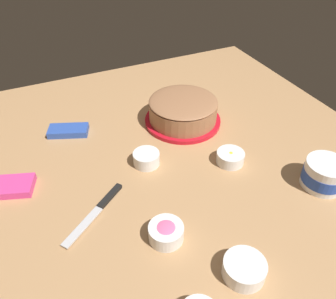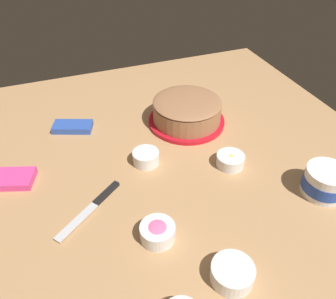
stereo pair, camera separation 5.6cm
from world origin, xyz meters
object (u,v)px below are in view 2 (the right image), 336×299
(frosting_tub, at_px, (325,181))
(candy_box_lower, at_px, (73,127))
(sprinkle_bowl_pink, at_px, (158,231))
(sprinkle_bowl_green, at_px, (146,157))
(sprinkle_bowl_yellow, at_px, (230,160))
(candy_box_upper, at_px, (7,179))
(frosted_cake, at_px, (187,112))
(sprinkle_bowl_orange, at_px, (232,273))
(spreading_knife, at_px, (95,204))

(frosting_tub, relative_size, candy_box_lower, 0.89)
(sprinkle_bowl_pink, bearing_deg, candy_box_lower, -76.57)
(sprinkle_bowl_green, xyz_separation_m, candy_box_lower, (0.19, -0.26, -0.01))
(frosting_tub, distance_m, sprinkle_bowl_green, 0.52)
(sprinkle_bowl_yellow, distance_m, candy_box_upper, 0.67)
(candy_box_lower, xyz_separation_m, candy_box_upper, (0.22, 0.20, -0.00))
(sprinkle_bowl_green, bearing_deg, sprinkle_bowl_pink, 77.76)
(frosting_tub, xyz_separation_m, sprinkle_bowl_green, (0.43, -0.30, -0.02))
(frosted_cake, distance_m, sprinkle_bowl_orange, 0.62)
(frosting_tub, bearing_deg, spreading_knife, -15.96)
(sprinkle_bowl_pink, height_order, candy_box_lower, sprinkle_bowl_pink)
(candy_box_lower, bearing_deg, sprinkle_bowl_pink, 124.52)
(sprinkle_bowl_orange, bearing_deg, candy_box_lower, -70.63)
(frosted_cake, relative_size, candy_box_lower, 2.04)
(sprinkle_bowl_green, bearing_deg, frosted_cake, -142.16)
(sprinkle_bowl_pink, bearing_deg, frosting_tub, 178.00)
(sprinkle_bowl_yellow, relative_size, sprinkle_bowl_orange, 0.89)
(sprinkle_bowl_orange, height_order, candy_box_upper, sprinkle_bowl_orange)
(frosting_tub, height_order, sprinkle_bowl_yellow, frosting_tub)
(frosted_cake, height_order, spreading_knife, frosted_cake)
(frosting_tub, bearing_deg, sprinkle_bowl_pink, -2.00)
(spreading_knife, bearing_deg, sprinkle_bowl_orange, 127.28)
(sprinkle_bowl_green, distance_m, candy_box_upper, 0.41)
(sprinkle_bowl_pink, bearing_deg, spreading_knife, -51.54)
(sprinkle_bowl_pink, xyz_separation_m, sprinkle_bowl_orange, (-0.12, 0.16, -0.00))
(frosting_tub, bearing_deg, candy_box_upper, -23.24)
(frosted_cake, height_order, sprinkle_bowl_yellow, frosted_cake)
(sprinkle_bowl_green, relative_size, candy_box_lower, 0.61)
(candy_box_lower, bearing_deg, sprinkle_bowl_green, 147.13)
(frosted_cake, relative_size, frosting_tub, 2.29)
(frosted_cake, distance_m, frosting_tub, 0.51)
(spreading_knife, relative_size, sprinkle_bowl_green, 2.42)
(candy_box_lower, distance_m, candy_box_upper, 0.30)
(sprinkle_bowl_green, distance_m, sprinkle_bowl_pink, 0.29)
(candy_box_lower, bearing_deg, frosting_tub, 158.93)
(frosted_cake, bearing_deg, sprinkle_bowl_pink, 58.88)
(candy_box_lower, bearing_deg, sprinkle_bowl_orange, 130.46)
(sprinkle_bowl_yellow, height_order, sprinkle_bowl_orange, sprinkle_bowl_orange)
(frosting_tub, relative_size, sprinkle_bowl_orange, 1.23)
(spreading_knife, distance_m, candy_box_lower, 0.38)
(candy_box_lower, bearing_deg, spreading_knife, 111.61)
(frosting_tub, relative_size, spreading_knife, 0.60)
(frosted_cake, distance_m, candy_box_upper, 0.62)
(spreading_knife, distance_m, sprinkle_bowl_orange, 0.40)
(sprinkle_bowl_green, distance_m, sprinkle_bowl_orange, 0.45)
(sprinkle_bowl_pink, bearing_deg, sprinkle_bowl_green, -102.24)
(sprinkle_bowl_green, xyz_separation_m, sprinkle_bowl_pink, (0.06, 0.28, 0.00))
(sprinkle_bowl_green, xyz_separation_m, candy_box_upper, (0.41, -0.06, -0.01))
(sprinkle_bowl_yellow, distance_m, sprinkle_bowl_orange, 0.39)
(candy_box_lower, bearing_deg, candy_box_upper, 63.28)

